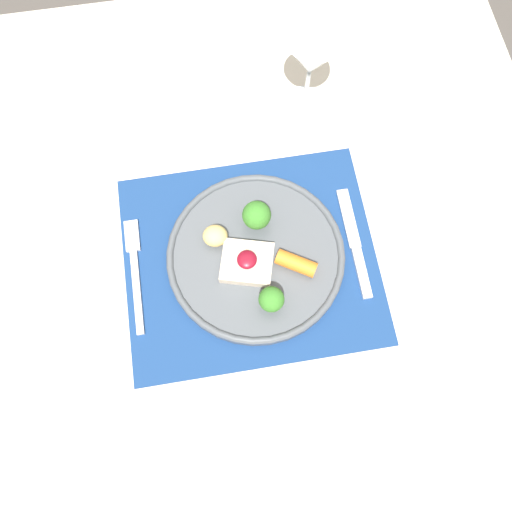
# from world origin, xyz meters

# --- Properties ---
(ground_plane) EXTENTS (8.00, 8.00, 0.00)m
(ground_plane) POSITION_xyz_m (0.00, 0.00, 0.00)
(ground_plane) COLOR #4C4742
(dining_table) EXTENTS (1.15, 1.21, 0.75)m
(dining_table) POSITION_xyz_m (0.00, 0.00, 0.66)
(dining_table) COLOR beige
(dining_table) RESTS_ON ground_plane
(placemat) EXTENTS (0.43, 0.37, 0.00)m
(placemat) POSITION_xyz_m (0.00, 0.00, 0.75)
(placemat) COLOR navy
(placemat) RESTS_ON dining_table
(dinner_plate) EXTENTS (0.30, 0.30, 0.07)m
(dinner_plate) POSITION_xyz_m (0.01, -0.00, 0.77)
(dinner_plate) COLOR #4C5156
(dinner_plate) RESTS_ON placemat
(fork) EXTENTS (0.02, 0.20, 0.01)m
(fork) POSITION_xyz_m (-0.19, 0.02, 0.76)
(fork) COLOR silver
(fork) RESTS_ON placemat
(knife) EXTENTS (0.02, 0.20, 0.01)m
(knife) POSITION_xyz_m (0.18, -0.01, 0.76)
(knife) COLOR silver
(knife) RESTS_ON placemat
(spoon) EXTENTS (0.18, 0.04, 0.01)m
(spoon) POSITION_xyz_m (0.01, 0.24, 0.76)
(spoon) COLOR silver
(spoon) RESTS_ON dining_table
(wine_glass_near) EXTENTS (0.09, 0.09, 0.17)m
(wine_glass_near) POSITION_xyz_m (0.15, 0.29, 0.88)
(wine_glass_near) COLOR white
(wine_glass_near) RESTS_ON dining_table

